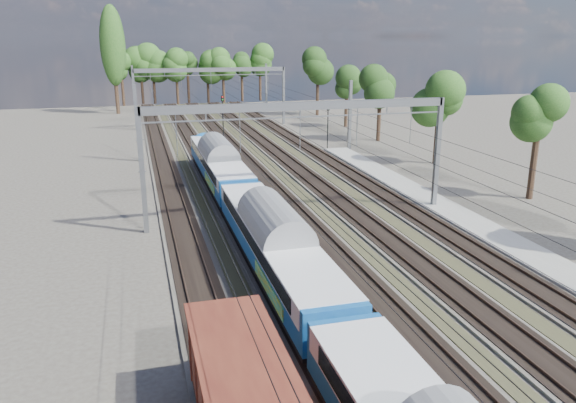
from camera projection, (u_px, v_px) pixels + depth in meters
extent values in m
cube|color=#47423A|center=(168.00, 180.00, 54.93)|extent=(3.00, 130.00, 0.15)
cube|color=black|center=(168.00, 179.00, 54.90)|extent=(2.50, 130.00, 0.06)
cube|color=#473326|center=(161.00, 178.00, 54.69)|extent=(0.08, 130.00, 0.14)
cube|color=#473326|center=(176.00, 177.00, 55.05)|extent=(0.08, 130.00, 0.14)
cube|color=#47423A|center=(214.00, 177.00, 56.07)|extent=(3.00, 130.00, 0.15)
cube|color=black|center=(214.00, 176.00, 56.04)|extent=(2.50, 130.00, 0.06)
cube|color=#473326|center=(207.00, 176.00, 55.83)|extent=(0.08, 130.00, 0.14)
cube|color=#473326|center=(221.00, 175.00, 56.19)|extent=(0.08, 130.00, 0.14)
cube|color=#47423A|center=(258.00, 174.00, 57.21)|extent=(3.00, 130.00, 0.15)
cube|color=black|center=(258.00, 173.00, 57.18)|extent=(2.50, 130.00, 0.06)
cube|color=#473326|center=(251.00, 173.00, 56.97)|extent=(0.08, 130.00, 0.14)
cube|color=#473326|center=(265.00, 172.00, 57.33)|extent=(0.08, 130.00, 0.14)
cube|color=#47423A|center=(300.00, 171.00, 58.35)|extent=(3.00, 130.00, 0.15)
cube|color=black|center=(300.00, 171.00, 58.32)|extent=(2.50, 130.00, 0.06)
cube|color=#473326|center=(294.00, 170.00, 58.11)|extent=(0.08, 130.00, 0.14)
cube|color=#473326|center=(307.00, 169.00, 58.47)|extent=(0.08, 130.00, 0.14)
cube|color=#47423A|center=(341.00, 169.00, 59.49)|extent=(3.00, 130.00, 0.15)
cube|color=black|center=(341.00, 168.00, 59.46)|extent=(2.50, 130.00, 0.06)
cube|color=#473326|center=(334.00, 167.00, 59.25)|extent=(0.08, 130.00, 0.14)
cube|color=#473326|center=(347.00, 167.00, 59.61)|extent=(0.08, 130.00, 0.14)
cube|color=#373323|center=(191.00, 179.00, 55.51)|extent=(1.10, 130.00, 0.05)
cube|color=#373323|center=(236.00, 176.00, 56.65)|extent=(1.10, 130.00, 0.05)
cube|color=#373323|center=(279.00, 173.00, 57.79)|extent=(1.10, 130.00, 0.05)
cube|color=#373323|center=(321.00, 171.00, 58.93)|extent=(1.10, 130.00, 0.05)
cube|color=gray|center=(516.00, 248.00, 37.10)|extent=(3.00, 70.00, 0.30)
cube|color=slate|center=(142.00, 172.00, 39.16)|extent=(0.35, 0.35, 9.00)
cube|color=slate|center=(437.00, 154.00, 44.99)|extent=(0.35, 0.35, 9.00)
cube|color=slate|center=(300.00, 106.00, 40.89)|extent=(23.00, 0.35, 0.60)
cube|color=slate|center=(135.00, 100.00, 83.57)|extent=(0.35, 0.35, 9.00)
cube|color=slate|center=(284.00, 96.00, 89.40)|extent=(0.35, 0.35, 9.00)
cube|color=slate|center=(211.00, 70.00, 85.30)|extent=(23.00, 0.35, 0.60)
cube|color=slate|center=(137.00, 124.00, 62.36)|extent=(0.35, 0.35, 8.50)
cube|color=slate|center=(133.00, 89.00, 103.99)|extent=(0.35, 0.35, 8.50)
cube|color=slate|center=(350.00, 116.00, 68.77)|extent=(0.35, 0.35, 8.50)
cube|color=slate|center=(266.00, 86.00, 110.40)|extent=(0.35, 0.35, 8.50)
cylinder|color=black|center=(165.00, 125.00, 53.39)|extent=(0.03, 130.00, 0.03)
cylinder|color=black|center=(164.00, 113.00, 53.08)|extent=(0.03, 130.00, 0.03)
cylinder|color=black|center=(212.00, 123.00, 54.53)|extent=(0.03, 130.00, 0.03)
cylinder|color=black|center=(211.00, 111.00, 54.22)|extent=(0.03, 130.00, 0.03)
cylinder|color=black|center=(257.00, 121.00, 55.67)|extent=(0.03, 130.00, 0.03)
cylinder|color=black|center=(257.00, 110.00, 55.36)|extent=(0.03, 130.00, 0.03)
cylinder|color=black|center=(301.00, 119.00, 56.81)|extent=(0.03, 130.00, 0.03)
cylinder|color=black|center=(301.00, 108.00, 56.50)|extent=(0.03, 130.00, 0.03)
cylinder|color=black|center=(342.00, 118.00, 57.95)|extent=(0.03, 130.00, 0.03)
cylinder|color=black|center=(343.00, 107.00, 57.64)|extent=(0.03, 130.00, 0.03)
cylinder|color=black|center=(123.00, 90.00, 113.25)|extent=(0.56, 0.56, 6.21)
sphere|color=#1E3E16|center=(121.00, 65.00, 111.85)|extent=(4.19, 4.19, 4.19)
cylinder|color=black|center=(140.00, 88.00, 114.48)|extent=(0.56, 0.56, 6.96)
sphere|color=#1E3E16|center=(138.00, 60.00, 112.90)|extent=(4.33, 4.33, 4.33)
cylinder|color=black|center=(153.00, 89.00, 118.13)|extent=(0.56, 0.56, 6.05)
sphere|color=#1E3E16|center=(152.00, 65.00, 116.76)|extent=(4.61, 4.61, 4.61)
cylinder|color=black|center=(176.00, 85.00, 118.45)|extent=(0.56, 0.56, 7.38)
sphere|color=#1E3E16|center=(174.00, 56.00, 116.78)|extent=(5.14, 5.14, 5.14)
cylinder|color=black|center=(189.00, 87.00, 119.71)|extent=(0.56, 0.56, 6.54)
sphere|color=#1E3E16|center=(187.00, 61.00, 118.24)|extent=(4.55, 4.55, 4.55)
cylinder|color=black|center=(212.00, 86.00, 118.19)|extent=(0.56, 0.56, 7.12)
sphere|color=#1E3E16|center=(211.00, 58.00, 116.58)|extent=(4.46, 4.46, 4.46)
cylinder|color=black|center=(224.00, 86.00, 118.94)|extent=(0.56, 0.56, 6.94)
sphere|color=#1E3E16|center=(223.00, 59.00, 117.37)|extent=(5.26, 5.26, 5.26)
cylinder|color=black|center=(239.00, 86.00, 121.39)|extent=(0.56, 0.56, 6.51)
sphere|color=#1E3E16|center=(239.00, 61.00, 119.92)|extent=(5.43, 5.43, 5.43)
cylinder|color=black|center=(260.00, 85.00, 123.53)|extent=(0.56, 0.56, 6.67)
sphere|color=#1E3E16|center=(259.00, 60.00, 122.02)|extent=(5.27, 5.27, 5.27)
cylinder|color=black|center=(510.00, 154.00, 50.92)|extent=(0.56, 0.56, 6.59)
sphere|color=#1E3E16|center=(517.00, 95.00, 49.42)|extent=(3.34, 3.34, 3.34)
cylinder|color=black|center=(439.00, 132.00, 62.01)|extent=(0.56, 0.56, 6.79)
sphere|color=#1E3E16|center=(443.00, 82.00, 60.48)|extent=(4.03, 4.03, 4.03)
cylinder|color=black|center=(384.00, 121.00, 75.49)|extent=(0.56, 0.56, 5.38)
sphere|color=#1E3E16|center=(386.00, 88.00, 74.27)|extent=(3.99, 3.99, 3.99)
cylinder|color=black|center=(348.00, 107.00, 87.65)|extent=(0.56, 0.56, 5.91)
sphere|color=#1E3E16|center=(349.00, 76.00, 86.31)|extent=(4.22, 4.22, 4.22)
cylinder|color=black|center=(321.00, 98.00, 99.90)|extent=(0.56, 0.56, 6.11)
sphere|color=#1E3E16|center=(321.00, 70.00, 98.51)|extent=(3.35, 3.35, 3.35)
cylinder|color=black|center=(115.00, 69.00, 100.32)|extent=(0.70, 0.70, 16.00)
ellipsoid|color=#1E501A|center=(113.00, 46.00, 99.19)|extent=(4.40, 4.40, 14.08)
cube|color=black|center=(313.00, 329.00, 25.90)|extent=(2.10, 3.14, 0.84)
cube|color=black|center=(250.00, 229.00, 39.47)|extent=(2.10, 3.14, 0.84)
cube|color=#114A9D|center=(275.00, 243.00, 32.24)|extent=(2.93, 20.95, 1.99)
cube|color=silver|center=(275.00, 235.00, 32.09)|extent=(3.02, 20.11, 1.00)
cube|color=black|center=(300.00, 232.00, 32.48)|extent=(0.04, 17.81, 0.73)
cube|color=yellow|center=(297.00, 284.00, 28.12)|extent=(3.04, 5.87, 0.73)
cylinder|color=gray|center=(274.00, 227.00, 31.96)|extent=(2.98, 20.95, 2.98)
cube|color=black|center=(233.00, 202.00, 45.84)|extent=(2.10, 3.14, 0.84)
cube|color=black|center=(209.00, 164.00, 59.40)|extent=(2.10, 3.14, 0.84)
cube|color=#114A9D|center=(219.00, 164.00, 52.18)|extent=(2.93, 20.95, 1.99)
cube|color=silver|center=(218.00, 159.00, 52.03)|extent=(3.02, 20.11, 1.00)
cube|color=black|center=(235.00, 158.00, 52.41)|extent=(0.04, 17.81, 0.73)
cube|color=yellow|center=(227.00, 182.00, 48.06)|extent=(3.04, 5.87, 0.73)
cylinder|color=gray|center=(218.00, 154.00, 51.89)|extent=(2.98, 20.95, 2.98)
imported|color=black|center=(209.00, 109.00, 102.22)|extent=(0.56, 0.67, 1.55)
cylinder|color=black|center=(223.00, 121.00, 74.91)|extent=(0.15, 0.15, 5.34)
cube|color=black|center=(222.00, 98.00, 74.05)|extent=(0.41, 0.29, 0.75)
sphere|color=red|center=(222.00, 97.00, 73.86)|extent=(0.17, 0.17, 0.17)
sphere|color=#0C9919|center=(223.00, 100.00, 73.96)|extent=(0.17, 0.17, 0.17)
cylinder|color=black|center=(328.00, 130.00, 69.26)|extent=(0.14, 0.14, 4.89)
cube|color=black|center=(328.00, 108.00, 68.47)|extent=(0.38, 0.29, 0.68)
sphere|color=red|center=(328.00, 106.00, 68.30)|extent=(0.16, 0.16, 0.16)
sphere|color=#0C9919|center=(328.00, 109.00, 68.40)|extent=(0.16, 0.16, 0.16)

